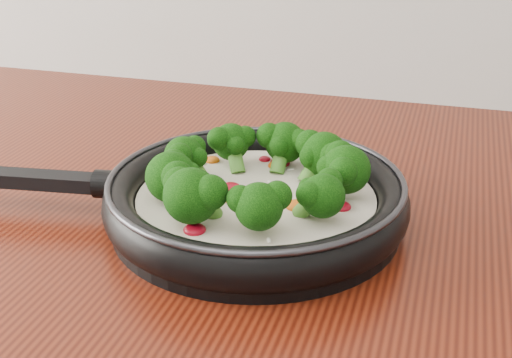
% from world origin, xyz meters
% --- Properties ---
extents(skillet, '(0.50, 0.35, 0.09)m').
position_xyz_m(skillet, '(0.01, 1.03, 0.93)').
color(skillet, black).
rests_on(skillet, counter).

